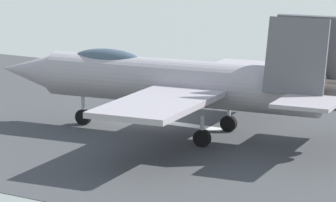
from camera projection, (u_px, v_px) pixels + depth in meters
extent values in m
plane|color=gray|center=(153.00, 121.00, 45.25)|extent=(400.00, 400.00, 0.00)
cube|color=#3F4143|center=(153.00, 121.00, 45.25)|extent=(240.00, 26.00, 0.02)
cube|color=white|center=(151.00, 120.00, 45.30)|extent=(8.00, 0.70, 0.00)
cylinder|color=#A39CA1|center=(179.00, 83.00, 41.89)|extent=(13.28, 3.58, 2.08)
cone|color=#A39CA1|center=(29.00, 70.00, 45.21)|extent=(3.21, 2.11, 1.77)
ellipsoid|color=#3F5160|center=(107.00, 60.00, 43.26)|extent=(3.70, 1.51, 1.10)
cylinder|color=#47423D|center=(321.00, 97.00, 38.63)|extent=(2.31, 1.35, 1.10)
cylinder|color=#47423D|center=(328.00, 92.00, 39.61)|extent=(2.31, 1.35, 1.10)
cube|color=#A39CA1|center=(159.00, 104.00, 37.69)|extent=(4.13, 6.83, 0.24)
cube|color=#A39CA1|center=(234.00, 72.00, 45.31)|extent=(4.13, 6.83, 0.24)
cube|color=#A39CA1|center=(308.00, 102.00, 36.97)|extent=(2.71, 3.06, 0.16)
cube|color=#5B5B5F|center=(296.00, 56.00, 38.40)|extent=(2.69, 1.24, 3.14)
cube|color=#5B5B5F|center=(309.00, 50.00, 40.00)|extent=(2.69, 1.24, 3.14)
cylinder|color=silver|center=(83.00, 110.00, 44.31)|extent=(0.18, 0.18, 1.40)
cylinder|color=black|center=(83.00, 117.00, 44.37)|extent=(0.79, 0.39, 0.76)
cylinder|color=silver|center=(202.00, 131.00, 40.07)|extent=(0.18, 0.18, 1.40)
cylinder|color=black|center=(202.00, 138.00, 40.13)|extent=(0.79, 0.39, 0.76)
cylinder|color=silver|center=(229.00, 117.00, 42.92)|extent=(0.18, 0.18, 1.40)
cylinder|color=black|center=(229.00, 123.00, 42.98)|extent=(0.79, 0.39, 0.76)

